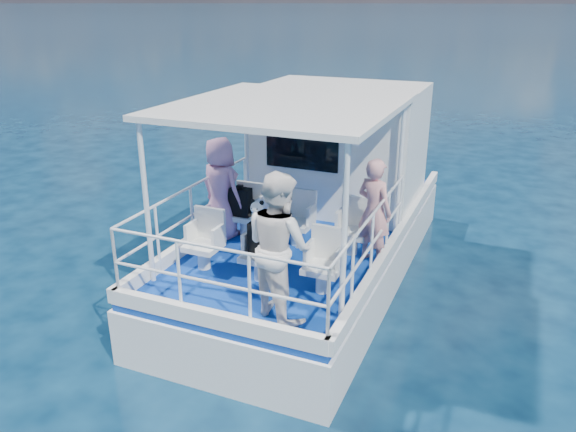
{
  "coord_description": "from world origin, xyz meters",
  "views": [
    {
      "loc": [
        3.04,
        -7.32,
        4.49
      ],
      "look_at": [
        0.11,
        -0.4,
        1.6
      ],
      "focal_mm": 35.0,
      "sensor_mm": 36.0,
      "label": 1
    }
  ],
  "objects_px": {
    "passenger_port_fwd": "(221,188)",
    "passenger_stbd_aft": "(279,246)",
    "panda": "(257,212)",
    "backpack_center": "(260,239)"
  },
  "relations": [
    {
      "from": "passenger_port_fwd",
      "to": "backpack_center",
      "type": "xyz_separation_m",
      "value": [
        1.25,
        -1.17,
        -0.21
      ]
    },
    {
      "from": "passenger_port_fwd",
      "to": "backpack_center",
      "type": "bearing_deg",
      "value": 154.2
    },
    {
      "from": "panda",
      "to": "backpack_center",
      "type": "bearing_deg",
      "value": 58.4
    },
    {
      "from": "passenger_port_fwd",
      "to": "passenger_stbd_aft",
      "type": "xyz_separation_m",
      "value": [
        1.84,
        -1.89,
        0.09
      ]
    },
    {
      "from": "backpack_center",
      "to": "panda",
      "type": "bearing_deg",
      "value": -121.6
    },
    {
      "from": "passenger_stbd_aft",
      "to": "panda",
      "type": "xyz_separation_m",
      "value": [
        -0.61,
        0.69,
        0.09
      ]
    },
    {
      "from": "passenger_port_fwd",
      "to": "backpack_center",
      "type": "relative_size",
      "value": 3.6
    },
    {
      "from": "passenger_stbd_aft",
      "to": "panda",
      "type": "height_order",
      "value": "passenger_stbd_aft"
    },
    {
      "from": "passenger_port_fwd",
      "to": "backpack_center",
      "type": "height_order",
      "value": "passenger_port_fwd"
    },
    {
      "from": "passenger_stbd_aft",
      "to": "backpack_center",
      "type": "distance_m",
      "value": 0.98
    }
  ]
}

